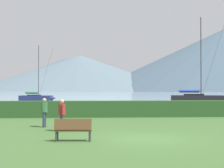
% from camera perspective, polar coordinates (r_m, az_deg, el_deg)
% --- Properties ---
extents(ground_plane, '(1000.00, 1000.00, 0.00)m').
position_cam_1_polar(ground_plane, '(14.45, 5.82, -9.52)').
color(ground_plane, '#3D602D').
extents(harbor_water, '(320.00, 246.00, 0.00)m').
position_cam_1_polar(harbor_water, '(151.14, -2.48, -1.65)').
color(harbor_water, '#8499A8').
rests_on(harbor_water, ground_plane).
extents(hedge_line, '(80.00, 1.20, 1.25)m').
position_cam_1_polar(hedge_line, '(25.26, 1.83, -4.37)').
color(hedge_line, '#284C23').
rests_on(hedge_line, ground_plane).
extents(sailboat_slip_4, '(6.94, 3.19, 10.19)m').
position_cam_1_polar(sailboat_slip_4, '(61.41, -13.12, -2.30)').
color(sailboat_slip_4, navy).
rests_on(sailboat_slip_4, harbor_water).
extents(sailboat_slip_6, '(8.93, 4.06, 12.94)m').
position_cam_1_polar(sailboat_slip_6, '(50.42, 14.75, -2.44)').
color(sailboat_slip_6, black).
rests_on(sailboat_slip_6, harbor_water).
extents(park_bench_under_tree, '(1.55, 0.55, 0.95)m').
position_cam_1_polar(park_bench_under_tree, '(13.68, -6.82, -7.78)').
color(park_bench_under_tree, brown).
rests_on(park_bench_under_tree, ground_plane).
extents(person_seated_viewer, '(0.36, 0.56, 1.65)m').
position_cam_1_polar(person_seated_viewer, '(18.83, -11.77, -4.50)').
color(person_seated_viewer, '#2D3347').
rests_on(person_seated_viewer, ground_plane).
extents(person_standing_walker, '(0.36, 0.55, 1.65)m').
position_cam_1_polar(person_standing_walker, '(16.84, -8.78, -4.94)').
color(person_standing_walker, '#2D3347').
rests_on(person_standing_walker, ground_plane).
extents(distant_hill_west_ridge, '(202.56, 202.56, 37.80)m').
position_cam_1_polar(distant_hill_west_ridge, '(390.88, -8.15, 1.63)').
color(distant_hill_west_ridge, '#425666').
rests_on(distant_hill_west_ridge, ground_plane).
extents(distant_hill_east_ridge, '(205.50, 205.50, 36.01)m').
position_cam_1_polar(distant_hill_east_ridge, '(328.51, -5.75, 1.94)').
color(distant_hill_east_ridge, slate).
rests_on(distant_hill_east_ridge, ground_plane).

